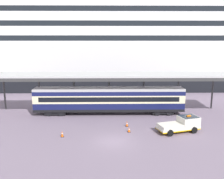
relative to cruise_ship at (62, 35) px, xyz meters
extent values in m
plane|color=slate|center=(13.05, -41.28, -12.86)|extent=(400.00, 400.00, 0.00)
cube|color=black|center=(-0.05, 0.01, -11.35)|extent=(146.10, 30.60, 3.02)
cube|color=silver|center=(-0.05, 0.01, -6.33)|extent=(146.10, 30.60, 7.04)
cube|color=silver|center=(-0.05, 0.01, -1.25)|extent=(134.41, 28.15, 3.12)
cube|color=black|center=(-0.05, -14.02, -1.09)|extent=(128.57, 0.12, 1.12)
cube|color=silver|center=(-0.05, 0.01, 1.87)|extent=(129.04, 27.03, 3.12)
cube|color=black|center=(-0.05, -13.45, 2.03)|extent=(123.43, 0.12, 1.12)
cube|color=silver|center=(-0.05, 0.01, 4.99)|extent=(123.66, 25.90, 3.12)
cube|color=black|center=(-0.05, -12.89, 5.15)|extent=(118.28, 0.12, 1.12)
cube|color=silver|center=(-0.05, 0.01, 8.12)|extent=(118.28, 24.78, 3.12)
cube|color=#B7B7B7|center=(12.48, -30.09, -6.79)|extent=(40.14, 5.44, 0.25)
cube|color=#373737|center=(12.48, -32.71, -7.16)|extent=(40.14, 0.20, 0.50)
cylinder|color=#373737|center=(-4.73, -27.77, -9.89)|extent=(0.28, 0.28, 5.95)
cylinder|color=#373737|center=(1.01, -27.77, -9.89)|extent=(0.28, 0.28, 5.95)
cylinder|color=#373737|center=(6.74, -27.77, -9.89)|extent=(0.28, 0.28, 5.95)
cylinder|color=#373737|center=(12.48, -27.77, -9.89)|extent=(0.28, 0.28, 5.95)
cylinder|color=#373737|center=(18.21, -27.77, -9.89)|extent=(0.28, 0.28, 5.95)
cylinder|color=#373737|center=(23.94, -27.77, -9.89)|extent=(0.28, 0.28, 5.95)
cylinder|color=#373737|center=(29.68, -27.77, -9.89)|extent=(0.28, 0.28, 5.95)
cube|color=black|center=(12.48, -30.59, -12.01)|extent=(22.77, 2.80, 0.40)
cube|color=#141947|center=(12.48, -30.59, -11.36)|extent=(22.77, 2.80, 0.90)
cube|color=beige|center=(12.48, -30.59, -10.31)|extent=(22.77, 2.80, 1.20)
cube|color=black|center=(12.48, -31.96, -10.26)|extent=(20.95, 0.08, 0.72)
cube|color=#141947|center=(12.48, -30.59, -9.41)|extent=(22.77, 2.80, 0.60)
cube|color=#B2B2B2|center=(12.48, -30.59, -8.93)|extent=(22.77, 2.69, 0.36)
cube|color=black|center=(4.28, -30.59, -12.41)|extent=(3.20, 2.35, 0.50)
cylinder|color=black|center=(3.38, -31.77, -12.44)|extent=(0.84, 0.12, 0.84)
cylinder|color=black|center=(5.18, -31.77, -12.44)|extent=(0.84, 0.12, 0.84)
cube|color=black|center=(20.67, -30.59, -12.41)|extent=(3.20, 2.35, 0.50)
cylinder|color=black|center=(19.77, -31.77, -12.44)|extent=(0.84, 0.12, 0.84)
cylinder|color=black|center=(21.57, -31.77, -12.44)|extent=(0.84, 0.12, 0.84)
cube|color=silver|center=(21.03, -38.39, -12.28)|extent=(5.55, 3.37, 0.36)
cube|color=#F2B20C|center=(21.03, -38.39, -12.41)|extent=(5.56, 3.39, 0.12)
cube|color=silver|center=(22.43, -37.98, -11.55)|extent=(2.73, 2.48, 1.10)
cube|color=#19232D|center=(22.43, -37.98, -11.20)|extent=(2.51, 2.35, 0.44)
cube|color=orange|center=(22.43, -37.98, -10.92)|extent=(0.59, 0.35, 0.16)
cube|color=silver|center=(20.03, -38.68, -11.92)|extent=(3.33, 2.66, 0.36)
cylinder|color=black|center=(22.35, -36.96, -12.46)|extent=(0.84, 0.46, 0.80)
cylinder|color=black|center=(22.90, -38.88, -12.46)|extent=(0.84, 0.46, 0.80)
cylinder|color=black|center=(19.15, -37.89, -12.46)|extent=(0.84, 0.46, 0.80)
cylinder|color=black|center=(19.71, -39.81, -12.46)|extent=(0.84, 0.46, 0.80)
cube|color=black|center=(14.93, -38.39, -12.84)|extent=(0.36, 0.36, 0.04)
cone|color=#EA590F|center=(14.93, -38.39, -12.50)|extent=(0.30, 0.30, 0.64)
cylinder|color=white|center=(14.93, -38.39, -12.47)|extent=(0.17, 0.17, 0.09)
cube|color=black|center=(6.89, -39.78, -12.84)|extent=(0.36, 0.36, 0.04)
cone|color=#EA590F|center=(6.89, -39.78, -12.47)|extent=(0.30, 0.30, 0.70)
cylinder|color=white|center=(6.89, -39.78, -12.43)|extent=(0.17, 0.17, 0.10)
cube|color=black|center=(14.82, -36.34, -12.84)|extent=(0.36, 0.36, 0.04)
cone|color=#EA590F|center=(14.82, -36.34, -12.47)|extent=(0.30, 0.30, 0.69)
cylinder|color=white|center=(14.82, -36.34, -12.44)|extent=(0.17, 0.17, 0.10)
cylinder|color=black|center=(24.07, -34.86, -12.51)|extent=(0.44, 0.44, 0.70)
sphere|color=black|center=(24.07, -34.86, -12.14)|extent=(0.48, 0.48, 0.48)
camera|label=1|loc=(12.38, -66.76, -1.75)|focal=38.70mm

